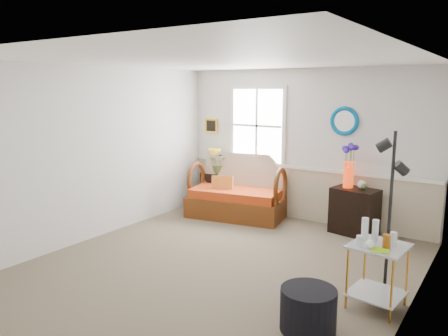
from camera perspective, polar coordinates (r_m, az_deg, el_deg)
The scene contains 19 objects.
floor at distance 5.80m, azimuth -0.30°, elevation -12.64°, with size 4.50×5.00×0.01m, color #7B6E58.
ceiling at distance 5.35m, azimuth -0.32°, elevation 13.95°, with size 4.50×5.00×0.01m, color white.
walls at distance 5.42m, azimuth -0.31°, elevation 0.10°, with size 4.51×5.01×2.60m.
wainscot at distance 7.73m, azimuth 10.08°, elevation -3.37°, with size 4.46×0.02×0.90m, color tan.
chair_rail at distance 7.63m, azimuth 10.16°, elevation 0.04°, with size 4.46×0.04×0.06m, color white.
window at distance 7.94m, azimuth 4.34°, elevation 5.53°, with size 1.14×0.06×1.44m, color white, non-canonical shape.
picture at distance 8.50m, azimuth -1.65°, elevation 5.53°, with size 0.28×0.03×0.28m, color #C28C1A.
mirror at distance 7.29m, azimuth 15.47°, elevation 5.94°, with size 0.47×0.47×0.07m, color #0085BC.
loveseat at distance 7.76m, azimuth 1.72°, elevation -2.45°, with size 1.67×0.94×1.09m, color #6C320C, non-canonical shape.
throw_pillow at distance 7.78m, azimuth -0.23°, elevation -2.41°, with size 0.38×0.09×0.38m, color #E65104, non-canonical shape.
lamp_stand at distance 8.44m, azimuth -1.34°, elevation -2.84°, with size 0.38×0.38×0.67m, color black, non-canonical shape.
table_lamp at distance 8.31m, azimuth -1.22°, elevation 0.93°, with size 0.25×0.25×0.46m, color gold, non-canonical shape.
potted_plant at distance 8.24m, azimuth -0.61°, elevation 0.33°, with size 0.36×0.40×0.31m, color #446533.
cabinet at distance 7.18m, azimuth 16.67°, elevation -5.44°, with size 0.68×0.44×0.73m, color black, non-canonical shape.
flower_vase at distance 7.09m, azimuth 16.01°, elevation 0.25°, with size 0.20×0.20×0.68m, color red, non-canonical shape.
side_table at distance 4.93m, azimuth 19.38°, elevation -13.20°, with size 0.54×0.54×0.68m, color #C48128, non-canonical shape.
tabletop_items at distance 4.76m, azimuth 19.30°, elevation -8.09°, with size 0.41×0.41×0.25m, color silver, non-canonical shape.
floor_lamp at distance 5.13m, azimuth 20.82°, elevation -5.64°, with size 0.26×0.26×1.82m, color black, non-canonical shape.
ottoman at distance 4.41m, azimuth 10.94°, elevation -17.69°, with size 0.53×0.53×0.41m, color black.
Camera 1 is at (2.99, -4.42, 2.27)m, focal length 35.00 mm.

